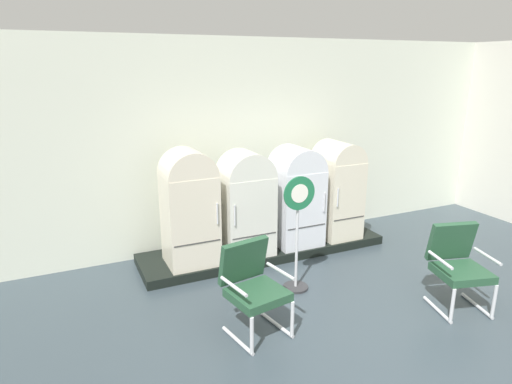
% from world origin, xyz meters
% --- Properties ---
extents(ground, '(12.00, 10.00, 0.05)m').
position_xyz_m(ground, '(0.00, 0.00, -0.03)').
color(ground, '#354149').
extents(back_wall, '(11.76, 0.12, 3.13)m').
position_xyz_m(back_wall, '(0.00, 3.66, 1.58)').
color(back_wall, silver).
rests_on(back_wall, ground).
extents(display_plinth, '(3.70, 0.95, 0.13)m').
position_xyz_m(display_plinth, '(0.00, 3.02, 0.06)').
color(display_plinth, black).
rests_on(display_plinth, ground).
extents(refrigerator_0, '(0.67, 0.65, 1.57)m').
position_xyz_m(refrigerator_0, '(-1.17, 2.90, 0.96)').
color(refrigerator_0, beige).
rests_on(refrigerator_0, display_plinth).
extents(refrigerator_1, '(0.70, 0.61, 1.48)m').
position_xyz_m(refrigerator_1, '(-0.36, 2.88, 0.91)').
color(refrigerator_1, silver).
rests_on(refrigerator_1, display_plinth).
extents(refrigerator_2, '(0.67, 0.68, 1.47)m').
position_xyz_m(refrigerator_2, '(0.47, 2.92, 0.90)').
color(refrigerator_2, white).
rests_on(refrigerator_2, display_plinth).
extents(refrigerator_3, '(0.59, 0.72, 1.50)m').
position_xyz_m(refrigerator_3, '(1.21, 2.94, 0.92)').
color(refrigerator_3, beige).
rests_on(refrigerator_3, display_plinth).
extents(armchair_left, '(0.69, 0.72, 0.99)m').
position_xyz_m(armchair_left, '(-0.99, 1.24, 0.55)').
color(armchair_left, silver).
rests_on(armchair_left, ground).
extents(armchair_right, '(0.71, 0.75, 0.99)m').
position_xyz_m(armchair_right, '(1.37, 0.72, 0.55)').
color(armchair_right, silver).
rests_on(armchair_right, ground).
extents(sign_stand, '(0.42, 0.32, 1.48)m').
position_xyz_m(sign_stand, '(-0.12, 1.84, 0.69)').
color(sign_stand, '#2D2D30').
rests_on(sign_stand, ground).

